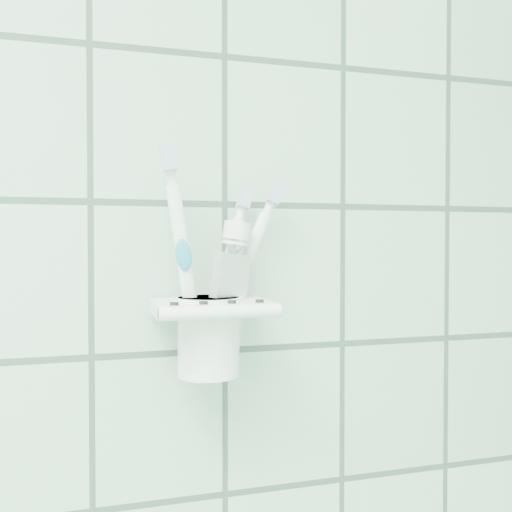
% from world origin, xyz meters
% --- Properties ---
extents(holder_bracket, '(0.11, 0.10, 0.03)m').
position_xyz_m(holder_bracket, '(0.65, 1.15, 1.30)').
color(holder_bracket, white).
rests_on(holder_bracket, wall_back).
extents(cup, '(0.07, 0.07, 0.08)m').
position_xyz_m(cup, '(0.65, 1.16, 1.28)').
color(cup, white).
rests_on(cup, holder_bracket).
extents(toothbrush_pink, '(0.04, 0.02, 0.21)m').
position_xyz_m(toothbrush_pink, '(0.64, 1.16, 1.35)').
color(toothbrush_pink, white).
rests_on(toothbrush_pink, cup).
extents(toothbrush_blue, '(0.05, 0.03, 0.18)m').
position_xyz_m(toothbrush_blue, '(0.65, 1.16, 1.34)').
color(toothbrush_blue, white).
rests_on(toothbrush_blue, cup).
extents(toothbrush_orange, '(0.08, 0.02, 0.20)m').
position_xyz_m(toothbrush_orange, '(0.65, 1.17, 1.34)').
color(toothbrush_orange, white).
rests_on(toothbrush_orange, cup).
extents(toothpaste_tube, '(0.05, 0.04, 0.15)m').
position_xyz_m(toothpaste_tube, '(0.66, 1.16, 1.33)').
color(toothpaste_tube, silver).
rests_on(toothpaste_tube, cup).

